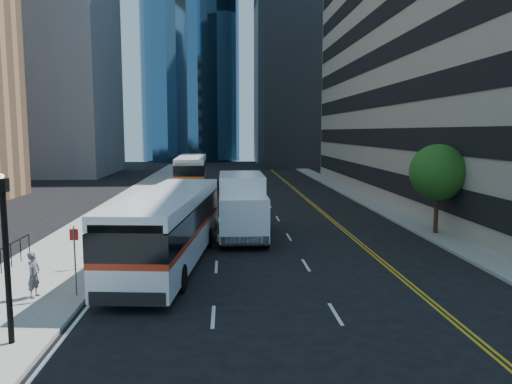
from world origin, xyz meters
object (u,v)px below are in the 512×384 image
bus_front (169,226)px  bus_rear (192,171)px  box_truck (242,205)px  street_tree (438,172)px  pedestrian (34,275)px  lamp_post (6,252)px

bus_front → bus_rear: (-1.01, 30.72, 0.04)m
bus_front → box_truck: box_truck is taller
street_tree → bus_rear: size_ratio=0.39×
bus_front → pedestrian: bearing=-126.6°
street_tree → box_truck: street_tree is taller
lamp_post → bus_front: (3.41, 8.48, -0.94)m
bus_rear → box_truck: 25.31m
box_truck → pedestrian: size_ratio=4.53×
lamp_post → bus_front: bearing=68.1°
lamp_post → box_truck: size_ratio=0.62×
street_tree → pedestrian: 21.52m
street_tree → lamp_post: (-18.00, -14.00, -0.92)m
street_tree → pedestrian: (-18.81, -10.10, -2.68)m
lamp_post → bus_rear: size_ratio=0.35×
pedestrian → street_tree: bearing=-50.4°
lamp_post → pedestrian: lamp_post is taller
street_tree → box_truck: 11.29m
bus_rear → pedestrian: (-3.21, -35.29, -0.87)m
bus_rear → box_truck: bearing=-80.9°
street_tree → bus_front: (-14.59, -5.52, -1.86)m
bus_rear → lamp_post: bearing=-94.6°
lamp_post → pedestrian: size_ratio=2.83×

